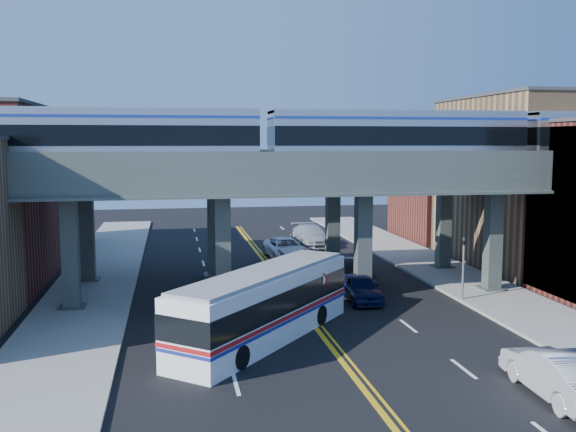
# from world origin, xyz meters

# --- Properties ---
(ground) EXTENTS (120.00, 120.00, 0.00)m
(ground) POSITION_xyz_m (0.00, 0.00, 0.00)
(ground) COLOR black
(ground) RESTS_ON ground
(sidewalk_west) EXTENTS (5.00, 70.00, 0.16)m
(sidewalk_west) POSITION_xyz_m (-11.50, 10.00, 0.08)
(sidewalk_west) COLOR gray
(sidewalk_west) RESTS_ON ground
(sidewalk_east) EXTENTS (5.00, 70.00, 0.16)m
(sidewalk_east) POSITION_xyz_m (11.50, 10.00, 0.08)
(sidewalk_east) COLOR gray
(sidewalk_east) RESTS_ON ground
(building_west_c) EXTENTS (8.00, 10.00, 8.00)m
(building_west_c) POSITION_xyz_m (-18.50, 29.00, 4.00)
(building_west_c) COLOR #8F6F4A
(building_west_c) RESTS_ON ground
(building_east_b) EXTENTS (8.00, 14.00, 12.00)m
(building_east_b) POSITION_xyz_m (18.50, 16.00, 6.00)
(building_east_b) COLOR #8F6F4A
(building_east_b) RESTS_ON ground
(building_east_c) EXTENTS (8.00, 10.00, 9.00)m
(building_east_c) POSITION_xyz_m (18.50, 29.00, 4.50)
(building_east_c) COLOR maroon
(building_east_c) RESTS_ON ground
(mural_panel) EXTENTS (0.10, 9.50, 9.50)m
(mural_panel) POSITION_xyz_m (14.55, 4.00, 4.75)
(mural_panel) COLOR teal
(mural_panel) RESTS_ON ground
(elevated_viaduct_near) EXTENTS (52.00, 3.60, 7.40)m
(elevated_viaduct_near) POSITION_xyz_m (0.00, 8.00, 6.47)
(elevated_viaduct_near) COLOR #46514D
(elevated_viaduct_near) RESTS_ON ground
(elevated_viaduct_far) EXTENTS (52.00, 3.60, 7.40)m
(elevated_viaduct_far) POSITION_xyz_m (0.00, 15.00, 6.47)
(elevated_viaduct_far) COLOR #46514D
(elevated_viaduct_far) RESTS_ON ground
(transit_train) EXTENTS (44.82, 2.81, 3.27)m
(transit_train) POSITION_xyz_m (5.90, 8.00, 9.17)
(transit_train) COLOR black
(transit_train) RESTS_ON elevated_viaduct_near
(stop_sign) EXTENTS (0.76, 0.09, 2.63)m
(stop_sign) POSITION_xyz_m (0.30, 3.00, 1.76)
(stop_sign) COLOR slate
(stop_sign) RESTS_ON ground
(traffic_signal) EXTENTS (0.15, 0.18, 4.10)m
(traffic_signal) POSITION_xyz_m (9.20, 6.00, 2.30)
(traffic_signal) COLOR slate
(traffic_signal) RESTS_ON ground
(transit_bus) EXTENTS (9.51, 10.74, 3.03)m
(transit_bus) POSITION_xyz_m (-2.69, 1.20, 1.56)
(transit_bus) COLOR white
(transit_bus) RESTS_ON ground
(car_lane_a) EXTENTS (1.89, 4.50, 1.52)m
(car_lane_a) POSITION_xyz_m (3.63, 7.22, 0.76)
(car_lane_a) COLOR #11153E
(car_lane_a) RESTS_ON ground
(car_lane_b) EXTENTS (2.41, 5.36, 1.71)m
(car_lane_b) POSITION_xyz_m (4.32, 10.66, 0.85)
(car_lane_b) COLOR #29292B
(car_lane_b) RESTS_ON ground
(car_lane_c) EXTENTS (3.04, 5.88, 1.58)m
(car_lane_c) POSITION_xyz_m (1.80, 20.80, 0.79)
(car_lane_c) COLOR white
(car_lane_c) RESTS_ON ground
(car_lane_d) EXTENTS (2.76, 6.17, 1.76)m
(car_lane_d) POSITION_xyz_m (5.00, 26.40, 0.88)
(car_lane_d) COLOR #B4B5B9
(car_lane_d) RESTS_ON ground
(car_parked_curb) EXTENTS (2.03, 5.32, 1.73)m
(car_parked_curb) POSITION_xyz_m (6.50, -7.14, 0.87)
(car_parked_curb) COLOR silver
(car_parked_curb) RESTS_ON ground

